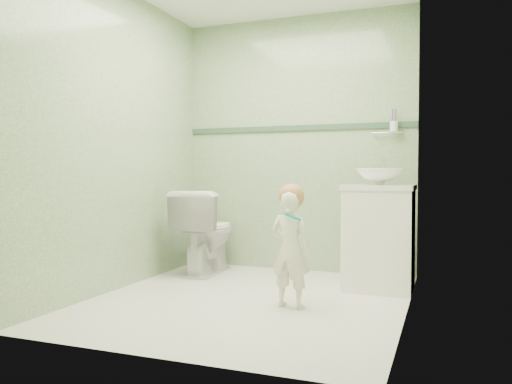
% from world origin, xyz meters
% --- Properties ---
extents(ground, '(2.50, 2.50, 0.00)m').
position_xyz_m(ground, '(0.00, 0.00, 0.00)').
color(ground, white).
rests_on(ground, ground).
extents(room_shell, '(2.50, 2.54, 2.40)m').
position_xyz_m(room_shell, '(0.00, 0.00, 1.20)').
color(room_shell, gray).
rests_on(room_shell, ground).
extents(trim_stripe, '(2.20, 0.02, 0.05)m').
position_xyz_m(trim_stripe, '(0.00, 1.24, 1.35)').
color(trim_stripe, '#34523C').
rests_on(trim_stripe, room_shell).
extents(vanity, '(0.52, 0.50, 0.80)m').
position_xyz_m(vanity, '(0.84, 0.70, 0.40)').
color(vanity, white).
rests_on(vanity, ground).
extents(counter, '(0.54, 0.52, 0.04)m').
position_xyz_m(counter, '(0.84, 0.70, 0.81)').
color(counter, white).
rests_on(counter, vanity).
extents(basin, '(0.37, 0.37, 0.13)m').
position_xyz_m(basin, '(0.84, 0.70, 0.89)').
color(basin, white).
rests_on(basin, counter).
extents(faucet, '(0.03, 0.13, 0.18)m').
position_xyz_m(faucet, '(0.84, 0.89, 0.97)').
color(faucet, silver).
rests_on(faucet, counter).
extents(cup_holder, '(0.26, 0.07, 0.21)m').
position_xyz_m(cup_holder, '(0.89, 1.18, 1.33)').
color(cup_holder, silver).
rests_on(cup_holder, room_shell).
extents(toilet, '(0.47, 0.78, 0.77)m').
position_xyz_m(toilet, '(-0.74, 0.80, 0.38)').
color(toilet, white).
rests_on(toilet, ground).
extents(toddler, '(0.32, 0.24, 0.79)m').
position_xyz_m(toddler, '(0.34, -0.09, 0.40)').
color(toddler, white).
rests_on(toddler, ground).
extents(hair_cap, '(0.18, 0.18, 0.18)m').
position_xyz_m(hair_cap, '(0.34, -0.06, 0.76)').
color(hair_cap, '#BA7648').
rests_on(hair_cap, toddler).
extents(teal_toothbrush, '(0.11, 0.14, 0.08)m').
position_xyz_m(teal_toothbrush, '(0.39, -0.22, 0.64)').
color(teal_toothbrush, '#109B95').
rests_on(teal_toothbrush, toddler).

